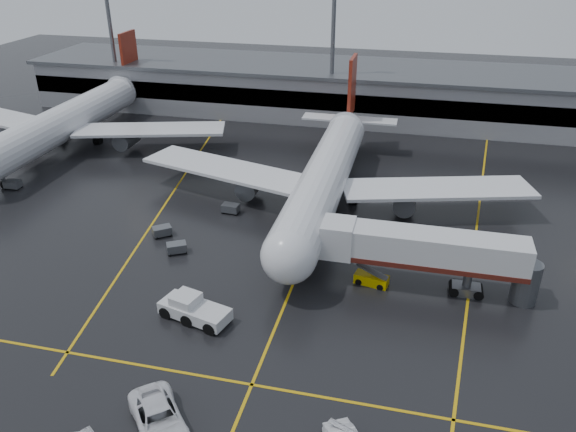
# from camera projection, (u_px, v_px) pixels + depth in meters

# --- Properties ---
(ground) EXTENTS (220.00, 220.00, 0.00)m
(ground) POSITION_uv_depth(u_px,v_px,m) (310.00, 243.00, 61.42)
(ground) COLOR black
(ground) RESTS_ON ground
(apron_line_centre) EXTENTS (0.25, 90.00, 0.02)m
(apron_line_centre) POSITION_uv_depth(u_px,v_px,m) (310.00, 242.00, 61.42)
(apron_line_centre) COLOR gold
(apron_line_centre) RESTS_ON ground
(apron_line_stop) EXTENTS (60.00, 0.25, 0.02)m
(apron_line_stop) POSITION_uv_depth(u_px,v_px,m) (252.00, 385.00, 42.38)
(apron_line_stop) COLOR gold
(apron_line_stop) RESTS_ON ground
(apron_line_left) EXTENTS (9.99, 69.35, 0.02)m
(apron_line_left) POSITION_uv_depth(u_px,v_px,m) (176.00, 188.00, 74.21)
(apron_line_left) COLOR gold
(apron_line_left) RESTS_ON ground
(apron_line_right) EXTENTS (7.57, 69.64, 0.02)m
(apron_line_right) POSITION_uv_depth(u_px,v_px,m) (478.00, 219.00, 66.34)
(apron_line_right) COLOR gold
(apron_line_right) RESTS_ON ground
(terminal) EXTENTS (122.00, 19.00, 8.60)m
(terminal) POSITION_uv_depth(u_px,v_px,m) (364.00, 91.00, 100.92)
(terminal) COLOR gray
(terminal) RESTS_ON ground
(light_mast_left) EXTENTS (3.00, 1.20, 25.45)m
(light_mast_left) POSITION_uv_depth(u_px,v_px,m) (110.00, 28.00, 100.48)
(light_mast_left) COLOR #595B60
(light_mast_left) RESTS_ON ground
(light_mast_mid) EXTENTS (3.00, 1.20, 25.45)m
(light_mast_mid) POSITION_uv_depth(u_px,v_px,m) (333.00, 37.00, 92.19)
(light_mast_mid) COLOR #595B60
(light_mast_mid) RESTS_ON ground
(main_airliner) EXTENTS (48.80, 45.60, 14.10)m
(main_airliner) POSITION_uv_depth(u_px,v_px,m) (327.00, 173.00, 67.89)
(main_airliner) COLOR silver
(main_airliner) RESTS_ON ground
(second_airliner) EXTENTS (48.80, 45.60, 14.10)m
(second_airliner) POSITION_uv_depth(u_px,v_px,m) (71.00, 119.00, 86.98)
(second_airliner) COLOR silver
(second_airliner) RESTS_ON ground
(jet_bridge) EXTENTS (19.90, 3.40, 6.05)m
(jet_bridge) POSITION_uv_depth(u_px,v_px,m) (425.00, 252.00, 51.97)
(jet_bridge) COLOR silver
(jet_bridge) RESTS_ON ground
(pushback_tractor) EXTENTS (6.74, 4.13, 2.25)m
(pushback_tractor) POSITION_uv_depth(u_px,v_px,m) (193.00, 309.00, 49.23)
(pushback_tractor) COLOR silver
(pushback_tractor) RESTS_ON ground
(belt_loader) EXTENTS (3.40, 2.04, 2.02)m
(belt_loader) POSITION_uv_depth(u_px,v_px,m) (371.00, 279.00, 54.14)
(belt_loader) COLOR #C8A602
(belt_loader) RESTS_ON ground
(service_van_a) EXTENTS (6.55, 6.99, 1.83)m
(service_van_a) POSITION_uv_depth(u_px,v_px,m) (159.00, 419.00, 38.26)
(service_van_a) COLOR white
(service_van_a) RESTS_ON ground
(baggage_cart_a) EXTENTS (2.38, 2.11, 1.12)m
(baggage_cart_a) POSITION_uv_depth(u_px,v_px,m) (177.00, 247.00, 59.25)
(baggage_cart_a) COLOR #595B60
(baggage_cart_a) RESTS_ON ground
(baggage_cart_b) EXTENTS (2.38, 2.26, 1.12)m
(baggage_cart_b) POSITION_uv_depth(u_px,v_px,m) (162.00, 231.00, 62.49)
(baggage_cart_b) COLOR #595B60
(baggage_cart_b) RESTS_ON ground
(baggage_cart_c) EXTENTS (2.07, 1.42, 1.12)m
(baggage_cart_c) POSITION_uv_depth(u_px,v_px,m) (231.00, 208.00, 67.53)
(baggage_cart_c) COLOR #595B60
(baggage_cart_c) RESTS_ON ground
(baggage_cart_e) EXTENTS (2.05, 1.37, 1.12)m
(baggage_cart_e) POSITION_uv_depth(u_px,v_px,m) (13.00, 184.00, 73.79)
(baggage_cart_e) COLOR #595B60
(baggage_cart_e) RESTS_ON ground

